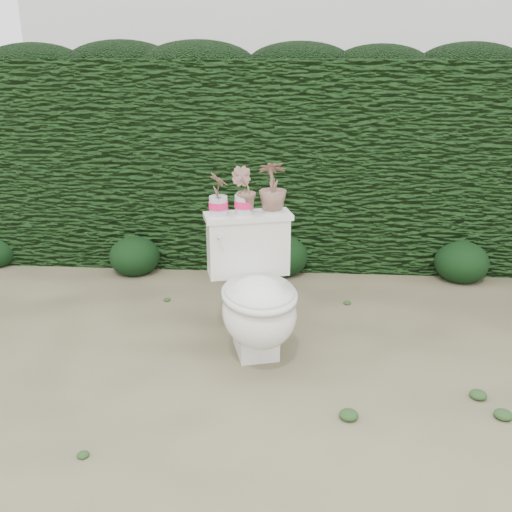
# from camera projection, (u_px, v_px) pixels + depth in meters

# --- Properties ---
(ground) EXTENTS (60.00, 60.00, 0.00)m
(ground) POSITION_uv_depth(u_px,v_px,m) (289.00, 339.00, 3.48)
(ground) COLOR gray
(ground) RESTS_ON ground
(hedge) EXTENTS (8.00, 1.00, 1.60)m
(hedge) POSITION_uv_depth(u_px,v_px,m) (293.00, 160.00, 4.71)
(hedge) COLOR #1C4015
(hedge) RESTS_ON ground
(house_wall) EXTENTS (8.00, 3.50, 4.00)m
(house_wall) POSITION_uv_depth(u_px,v_px,m) (338.00, 25.00, 8.39)
(house_wall) COLOR silver
(house_wall) RESTS_ON ground
(toilet) EXTENTS (0.62, 0.77, 0.78)m
(toilet) POSITION_uv_depth(u_px,v_px,m) (256.00, 297.00, 3.20)
(toilet) COLOR white
(toilet) RESTS_ON ground
(potted_plant_left) EXTENTS (0.15, 0.15, 0.24)m
(potted_plant_left) POSITION_uv_depth(u_px,v_px,m) (218.00, 195.00, 3.21)
(potted_plant_left) COLOR #2D7424
(potted_plant_left) RESTS_ON toilet
(potted_plant_center) EXTENTS (0.17, 0.15, 0.25)m
(potted_plant_center) POSITION_uv_depth(u_px,v_px,m) (244.00, 192.00, 3.23)
(potted_plant_center) COLOR #2D7424
(potted_plant_center) RESTS_ON toilet
(potted_plant_right) EXTENTS (0.19, 0.19, 0.28)m
(potted_plant_right) POSITION_uv_depth(u_px,v_px,m) (273.00, 188.00, 3.26)
(potted_plant_right) COLOR #2D7424
(potted_plant_right) RESTS_ON toilet
(liriope_clump_1) EXTENTS (0.39, 0.39, 0.32)m
(liriope_clump_1) POSITION_uv_depth(u_px,v_px,m) (134.00, 253.00, 4.49)
(liriope_clump_1) COLOR black
(liriope_clump_1) RESTS_ON ground
(liriope_clump_2) EXTENTS (0.42, 0.42, 0.34)m
(liriope_clump_2) POSITION_uv_depth(u_px,v_px,m) (281.00, 252.00, 4.47)
(liriope_clump_2) COLOR black
(liriope_clump_2) RESTS_ON ground
(liriope_clump_3) EXTENTS (0.41, 0.41, 0.33)m
(liriope_clump_3) POSITION_uv_depth(u_px,v_px,m) (462.00, 259.00, 4.34)
(liriope_clump_3) COLOR black
(liriope_clump_3) RESTS_ON ground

